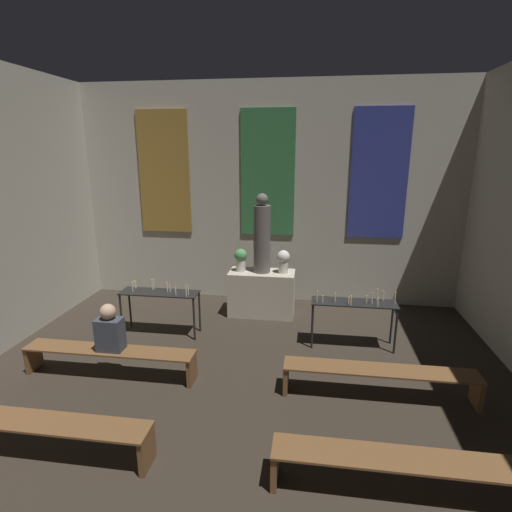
# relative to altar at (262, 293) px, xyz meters

# --- Properties ---
(wall_back) EXTENTS (8.08, 0.16, 4.51)m
(wall_back) POSITION_rel_altar_xyz_m (0.00, 0.95, 1.84)
(wall_back) COLOR #B2AD9E
(wall_back) RESTS_ON ground_plane
(altar) EXTENTS (1.27, 0.60, 0.88)m
(altar) POSITION_rel_altar_xyz_m (0.00, 0.00, 0.00)
(altar) COLOR #BCB29E
(altar) RESTS_ON ground_plane
(statue) EXTENTS (0.32, 0.32, 1.51)m
(statue) POSITION_rel_altar_xyz_m (0.00, -0.00, 1.14)
(statue) COLOR #5B5651
(statue) RESTS_ON altar
(flower_vase_left) EXTENTS (0.25, 0.25, 0.44)m
(flower_vase_left) POSITION_rel_altar_xyz_m (-0.41, -0.00, 0.69)
(flower_vase_left) COLOR beige
(flower_vase_left) RESTS_ON altar
(flower_vase_right) EXTENTS (0.25, 0.25, 0.44)m
(flower_vase_right) POSITION_rel_altar_xyz_m (0.41, -0.00, 0.69)
(flower_vase_right) COLOR beige
(flower_vase_right) RESTS_ON altar
(candle_rack_left) EXTENTS (1.37, 0.40, 0.98)m
(candle_rack_left) POSITION_rel_altar_xyz_m (-1.65, -1.11, 0.24)
(candle_rack_left) COLOR black
(candle_rack_left) RESTS_ON ground_plane
(candle_rack_right) EXTENTS (1.37, 0.40, 0.98)m
(candle_rack_right) POSITION_rel_altar_xyz_m (1.66, -1.11, 0.24)
(candle_rack_right) COLOR black
(candle_rack_right) RESTS_ON ground_plane
(pew_third_left) EXTENTS (2.49, 0.36, 0.42)m
(pew_third_left) POSITION_rel_altar_xyz_m (-1.87, -4.10, -0.12)
(pew_third_left) COLOR brown
(pew_third_left) RESTS_ON ground_plane
(pew_third_right) EXTENTS (2.49, 0.36, 0.42)m
(pew_third_right) POSITION_rel_altar_xyz_m (1.87, -4.10, -0.12)
(pew_third_right) COLOR brown
(pew_third_right) RESTS_ON ground_plane
(pew_back_left) EXTENTS (2.49, 0.36, 0.42)m
(pew_back_left) POSITION_rel_altar_xyz_m (-1.87, -2.54, -0.12)
(pew_back_left) COLOR brown
(pew_back_left) RESTS_ON ground_plane
(pew_back_right) EXTENTS (2.49, 0.36, 0.42)m
(pew_back_right) POSITION_rel_altar_xyz_m (1.87, -2.54, -0.12)
(pew_back_right) COLOR brown
(pew_back_right) RESTS_ON ground_plane
(person_seated) EXTENTS (0.36, 0.24, 0.69)m
(person_seated) POSITION_rel_altar_xyz_m (-1.83, -2.54, 0.29)
(person_seated) COLOR #383D47
(person_seated) RESTS_ON pew_back_left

